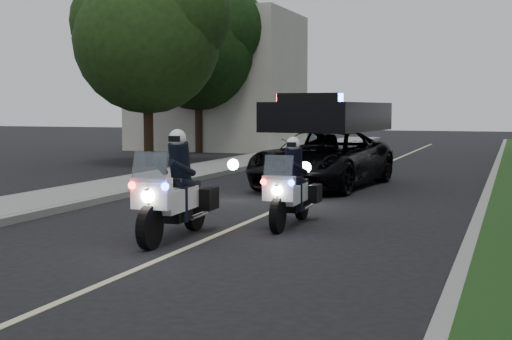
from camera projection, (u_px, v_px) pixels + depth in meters
The scene contains 13 objects.
ground at pixel (118, 278), 8.81m from camera, with size 120.00×120.00×0.00m, color black.
curb_right at pixel (487, 194), 16.70m from camera, with size 0.20×60.00×0.15m, color gray.
curb_left at pixel (182, 182), 19.57m from camera, with size 0.20×60.00×0.15m, color gray.
sidewalk_left at pixel (148, 180), 19.95m from camera, with size 2.00×60.00×0.16m, color gray.
building_far at pixel (218, 82), 36.25m from camera, with size 8.00×6.00×7.00m, color #A8A396.
lane_marking at pixel (323, 190), 18.14m from camera, with size 0.12×50.00×0.01m, color #BFB78C.
police_moto_left at pixel (175, 239), 11.43m from camera, with size 0.75×2.13×1.81m, color silver, non-canonical shape.
police_moto_right at pixel (291, 226), 12.72m from camera, with size 0.67×1.92×1.63m, color silver, non-canonical shape.
police_suv at pixel (323, 187), 18.90m from camera, with size 2.59×5.60×2.72m, color black.
bicycle at pixel (324, 159), 29.38m from camera, with size 0.66×1.88×0.98m, color black.
cyclist at pixel (324, 159), 29.38m from camera, with size 0.69×0.46×1.92m, color black.
tree_left_near at pixel (149, 166), 25.87m from camera, with size 5.41×5.41×9.02m, color #203C14, non-canonical shape.
tree_left_far at pixel (199, 152), 33.63m from camera, with size 5.69×5.69×9.48m, color black, non-canonical shape.
Camera 1 is at (4.69, -7.49, 2.15)m, focal length 48.60 mm.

